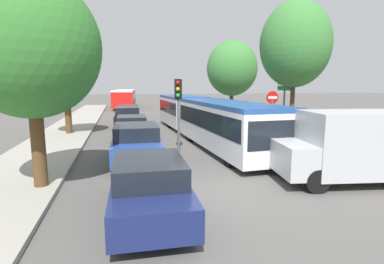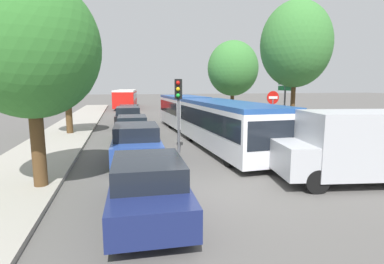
% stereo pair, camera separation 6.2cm
% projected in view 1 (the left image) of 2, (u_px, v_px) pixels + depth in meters
% --- Properties ---
extents(ground_plane, '(200.00, 200.00, 0.00)m').
position_uv_depth(ground_plane, '(217.00, 193.00, 8.78)').
color(ground_plane, '#565451').
extents(kerb_strip_left, '(3.20, 45.04, 0.14)m').
position_uv_depth(kerb_strip_left, '(76.00, 123.00, 24.15)').
color(kerb_strip_left, '#9E998E').
rests_on(kerb_strip_left, ground).
extents(articulated_bus, '(3.04, 15.88, 2.35)m').
position_uv_depth(articulated_bus, '(203.00, 116.00, 17.61)').
color(articulated_bus, silver).
rests_on(articulated_bus, ground).
extents(city_bus_rear, '(3.54, 11.73, 2.49)m').
position_uv_depth(city_bus_rear, '(125.00, 97.00, 41.75)').
color(city_bus_rear, red).
rests_on(city_bus_rear, ground).
extents(queued_car_navy, '(1.88, 4.16, 1.43)m').
position_uv_depth(queued_car_navy, '(149.00, 187.00, 7.15)').
color(queued_car_navy, navy).
rests_on(queued_car_navy, ground).
extents(queued_car_blue, '(2.04, 4.50, 1.54)m').
position_uv_depth(queued_car_blue, '(136.00, 143.00, 12.30)').
color(queued_car_blue, '#284799').
rests_on(queued_car_blue, ground).
extents(queued_car_green, '(1.85, 4.09, 1.40)m').
position_uv_depth(queued_car_green, '(132.00, 128.00, 17.11)').
color(queued_car_green, '#236638').
rests_on(queued_car_green, ground).
extents(queued_car_black, '(2.00, 4.43, 1.52)m').
position_uv_depth(queued_car_black, '(128.00, 117.00, 22.59)').
color(queued_car_black, black).
rests_on(queued_car_black, ground).
extents(queued_car_tan, '(1.80, 3.98, 1.37)m').
position_uv_depth(queued_car_tan, '(128.00, 112.00, 26.98)').
color(queued_car_tan, tan).
rests_on(queued_car_tan, ground).
extents(white_van, '(5.24, 2.70, 2.31)m').
position_uv_depth(white_van, '(362.00, 145.00, 9.56)').
color(white_van, '#B7BABF').
rests_on(white_van, ground).
extents(traffic_light, '(0.38, 0.40, 3.40)m').
position_uv_depth(traffic_light, '(178.00, 99.00, 13.56)').
color(traffic_light, '#56595E').
rests_on(traffic_light, ground).
extents(no_entry_sign, '(0.70, 0.08, 2.82)m').
position_uv_depth(no_entry_sign, '(272.00, 109.00, 16.12)').
color(no_entry_sign, '#56595E').
rests_on(no_entry_sign, ground).
extents(direction_sign_post, '(0.15, 1.40, 3.60)m').
position_uv_depth(direction_sign_post, '(284.00, 95.00, 17.34)').
color(direction_sign_post, '#56595E').
rests_on(direction_sign_post, ground).
extents(tree_left_near, '(3.88, 3.88, 6.20)m').
position_uv_depth(tree_left_near, '(29.00, 51.00, 8.33)').
color(tree_left_near, '#51381E').
rests_on(tree_left_near, ground).
extents(tree_left_mid, '(3.34, 3.34, 5.40)m').
position_uv_depth(tree_left_mid, '(66.00, 75.00, 18.33)').
color(tree_left_mid, '#51381E').
rests_on(tree_left_mid, ground).
extents(tree_right_near, '(3.77, 3.77, 7.60)m').
position_uv_depth(tree_right_near, '(295.00, 45.00, 16.13)').
color(tree_right_near, '#51381E').
rests_on(tree_right_near, ground).
extents(tree_right_mid, '(4.19, 4.19, 6.78)m').
position_uv_depth(tree_right_mid, '(233.00, 70.00, 24.87)').
color(tree_right_mid, '#51381E').
rests_on(tree_right_mid, ground).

